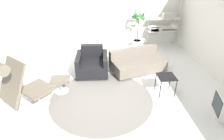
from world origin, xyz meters
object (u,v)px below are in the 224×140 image
couch_low (137,63)px  potted_plant (138,31)px  lounge_chair (17,81)px  shelf_unit (162,24)px  ottoman (60,82)px  side_table (166,78)px  armchair_red (92,65)px

couch_low → potted_plant: 1.75m
lounge_chair → couch_low: bearing=73.4°
shelf_unit → lounge_chair: bearing=-139.9°
ottoman → couch_low: bearing=23.2°
potted_plant → lounge_chair: bearing=-133.9°
lounge_chair → side_table: bearing=50.2°
couch_low → potted_plant: size_ratio=1.13×
side_table → potted_plant: (-0.07, 2.90, 0.26)m
armchair_red → shelf_unit: 3.27m
potted_plant → armchair_red: bearing=-134.4°
armchair_red → side_table: armchair_red is taller
lounge_chair → potted_plant: (3.17, 3.30, -0.13)m
ottoman → shelf_unit: size_ratio=0.27×
armchair_red → couch_low: armchair_red is taller
shelf_unit → armchair_red: bearing=-144.4°
armchair_red → side_table: (1.75, -1.18, 0.14)m
couch_low → side_table: bearing=93.0°
ottoman → armchair_red: (0.80, 0.84, 0.01)m
side_table → armchair_red: bearing=146.1°
lounge_chair → ottoman: 1.15m
couch_low → side_table: 1.33m
ottoman → shelf_unit: bearing=38.5°
lounge_chair → armchair_red: (1.49, 1.58, -0.53)m
lounge_chair → couch_low: (2.81, 1.65, -0.58)m
ottoman → side_table: (2.55, -0.34, 0.15)m
lounge_chair → ottoman: bearing=90.0°
side_table → ottoman: bearing=172.4°
lounge_chair → side_table: 3.29m
lounge_chair → shelf_unit: size_ratio=0.82×
armchair_red → side_table: bearing=149.1°
potted_plant → shelf_unit: shelf_unit is taller
ottoman → shelf_unit: shelf_unit is taller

